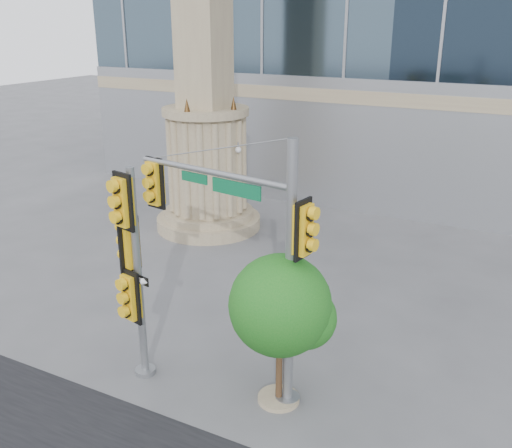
% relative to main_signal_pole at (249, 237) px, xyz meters
% --- Properties ---
extents(ground, '(120.00, 120.00, 0.00)m').
position_rel_main_signal_pole_xyz_m(ground, '(-0.80, 0.03, -3.85)').
color(ground, '#545456').
rests_on(ground, ground).
extents(monument, '(4.40, 4.40, 16.60)m').
position_rel_main_signal_pole_xyz_m(monument, '(-6.80, 9.03, 1.67)').
color(monument, gray).
rests_on(monument, ground).
extents(main_signal_pole, '(4.78, 1.21, 6.21)m').
position_rel_main_signal_pole_xyz_m(main_signal_pole, '(0.00, 0.00, 0.00)').
color(main_signal_pole, slate).
rests_on(main_signal_pole, ground).
extents(secondary_signal_pole, '(0.93, 0.81, 5.35)m').
position_rel_main_signal_pole_xyz_m(secondary_signal_pole, '(-2.61, -0.94, -0.71)').
color(secondary_signal_pole, slate).
rests_on(secondary_signal_pole, ground).
extents(street_tree, '(2.35, 2.29, 3.65)m').
position_rel_main_signal_pole_xyz_m(street_tree, '(0.97, -0.26, -1.44)').
color(street_tree, gray).
rests_on(street_tree, ground).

